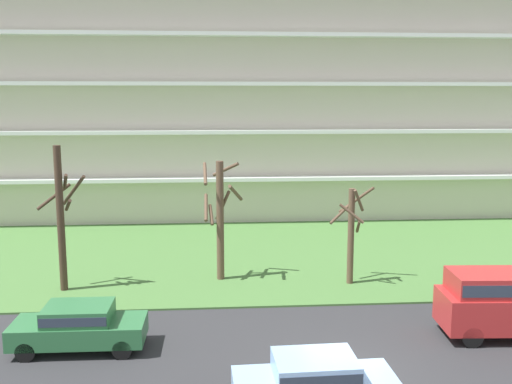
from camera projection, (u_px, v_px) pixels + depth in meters
name	position (u px, v px, depth m)	size (l,w,h in m)	color
ground	(346.00, 375.00, 18.10)	(160.00, 160.00, 0.00)	#2D2D30
grass_lawn_strip	(288.00, 254.00, 31.87)	(80.00, 16.00, 0.08)	#477238
apartment_building	(264.00, 86.00, 44.78)	(46.41, 14.22, 18.46)	beige
tree_far_left	(61.00, 216.00, 25.39)	(2.22, 1.37, 6.42)	#423023
tree_left	(220.00, 215.00, 26.93)	(1.83, 1.97, 5.57)	brown
tree_center	(351.00, 230.00, 26.44)	(2.09, 1.83, 4.46)	brown
sedan_green_near_left	(79.00, 325.00, 19.79)	(4.42, 1.85, 1.57)	#2D6B3D
sedan_blue_center_right	(315.00, 382.00, 15.89)	(4.46, 1.95, 1.57)	#8CB2E0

